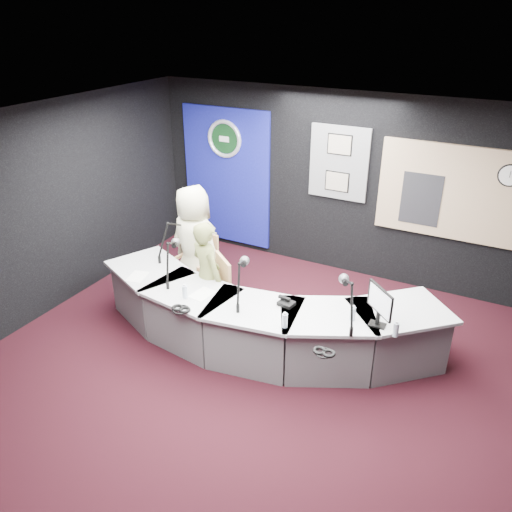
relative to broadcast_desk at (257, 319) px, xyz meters
The scene contains 31 objects.
ground 0.67m from the broadcast_desk, 84.81° to the right, with size 6.00×6.00×0.00m, color black.
ceiling 2.49m from the broadcast_desk, 84.81° to the right, with size 6.00×6.00×0.02m, color silver.
wall_back 2.66m from the broadcast_desk, 88.83° to the left, with size 6.00×0.02×2.80m, color black.
wall_left 3.17m from the broadcast_desk, 169.44° to the right, with size 0.02×6.00×2.80m, color black.
broadcast_desk is the anchor object (origin of this frame).
backdrop_panel 3.17m from the broadcast_desk, 127.40° to the left, with size 1.60×0.05×2.30m, color navy.
agency_seal 3.38m from the broadcast_desk, 127.86° to the left, with size 0.63×0.63×0.07m, color silver.
seal_center 3.38m from the broadcast_desk, 127.80° to the left, with size 0.48×0.48×0.01m, color black.
pinboard 2.79m from the broadcast_desk, 87.63° to the left, with size 0.90×0.04×1.10m, color slate.
framed_photo_upper 2.91m from the broadcast_desk, 87.60° to the left, with size 0.34×0.02×0.27m, color gray.
framed_photo_lower 2.63m from the broadcast_desk, 87.60° to the left, with size 0.34×0.02×0.27m, color gray.
booth_window_frame 3.24m from the broadcast_desk, 53.36° to the left, with size 2.12×0.06×1.32m, color tan.
booth_glow 3.23m from the broadcast_desk, 53.24° to the left, with size 2.00×0.02×1.20m, color #FFCCA1.
equipment_rack 2.93m from the broadcast_desk, 60.54° to the left, with size 0.55×0.02×0.75m, color black.
wall_clock 3.71m from the broadcast_desk, 44.88° to the left, with size 0.28×0.28×0.01m, color white.
armchair_left 1.46m from the broadcast_desk, 154.75° to the left, with size 0.58×0.58×1.03m, color tan, non-canonical shape.
armchair_right 0.78m from the broadcast_desk, behind, with size 0.54×0.54×0.97m, color tan, non-canonical shape.
draped_jacket 1.64m from the broadcast_desk, 147.58° to the left, with size 0.50×0.10×0.70m, color slate.
person_man 1.53m from the broadcast_desk, 154.75° to the left, with size 0.83×0.54×1.70m, color beige.
person_woman 0.86m from the broadcast_desk, behind, with size 0.54×0.36×1.49m, color olive.
computer_monitor 1.63m from the broadcast_desk, ahead, with size 0.49×0.03×0.34m, color black.
desk_phone 0.59m from the broadcast_desk, 12.92° to the right, with size 0.18×0.14×0.04m, color black.
headphones_near 1.42m from the broadcast_desk, 33.33° to the right, with size 0.20×0.20×0.03m, color black.
headphones_far 1.03m from the broadcast_desk, 128.00° to the right, with size 0.22×0.22×0.04m, color black.
paper_stack 1.63m from the broadcast_desk, 167.13° to the right, with size 0.21×0.30×0.00m, color white.
notepad 0.76m from the broadcast_desk, 149.50° to the right, with size 0.21×0.30×0.00m, color white.
boom_mic_a 1.63m from the broadcast_desk, 164.96° to the left, with size 0.30×0.71×0.60m, color black, non-canonical shape.
boom_mic_b 1.34m from the broadcast_desk, behind, with size 0.38×0.68×0.60m, color black, non-canonical shape.
boom_mic_c 0.71m from the broadcast_desk, 118.68° to the right, with size 0.35×0.70×0.60m, color black, non-canonical shape.
boom_mic_d 1.32m from the broadcast_desk, ahead, with size 0.41×0.67×0.60m, color black, non-canonical shape.
water_bottles 0.73m from the broadcast_desk, 28.67° to the right, with size 2.46×0.53×0.18m, color silver, non-canonical shape.
Camera 1 is at (2.42, -4.18, 3.88)m, focal length 36.00 mm.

